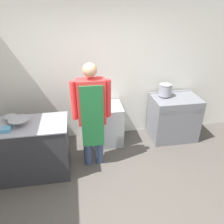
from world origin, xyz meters
name	(u,v)px	position (x,y,z in m)	size (l,w,h in m)	color
ground_plane	(118,215)	(0.00, 0.00, 0.00)	(14.00, 14.00, 0.00)	#4C4742
wall_back	(99,72)	(0.00, 2.04, 1.35)	(8.00, 0.05, 2.70)	silver
prep_counter	(28,150)	(-1.24, 1.03, 0.46)	(1.28, 0.64, 0.92)	#2D2D33
stove	(174,118)	(1.44, 1.66, 0.44)	(0.89, 0.61, 0.90)	slate
fridge_unit	(105,124)	(0.06, 1.71, 0.40)	(0.64, 0.56, 0.79)	#93999E
person_cook	(92,112)	(-0.22, 1.11, 1.01)	(0.61, 0.24, 1.77)	#38476B
mixing_bowl	(19,122)	(-1.28, 1.03, 0.97)	(0.30, 0.30, 0.10)	gray
small_bowl	(11,118)	(-1.45, 1.19, 0.96)	(0.20, 0.20, 0.07)	gray
plastic_tub	(6,129)	(-1.43, 0.88, 0.95)	(0.13, 0.13, 0.06)	teal
stock_pot	(165,89)	(1.23, 1.77, 1.02)	(0.24, 0.24, 0.24)	gray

